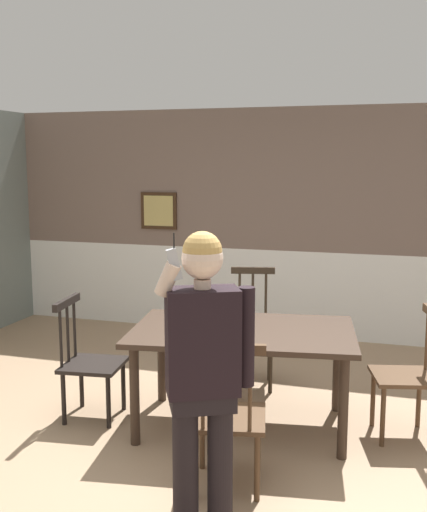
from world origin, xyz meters
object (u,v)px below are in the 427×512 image
Objects in this scene: chair_near_window at (228,416)px; chair_opposite_corner at (408,374)px; person_figure at (204,366)px; chair_by_doorway at (252,332)px; dining_table at (243,340)px; chair_at_table_head at (89,361)px.

chair_near_window reaches higher than chair_opposite_corner.
chair_by_doorway is at bearing -109.74° from person_figure.
chair_opposite_corner is (1.07, 1.08, 0.01)m from chair_near_window.
chair_opposite_corner is at bearing 8.69° from dining_table.
dining_table is 1.23m from chair_opposite_corner.
chair_at_table_head is at bearing -68.61° from person_figure.
person_figure reaches higher than dining_table.
chair_near_window is 1.52m from chair_opposite_corner.
dining_table is 1.83× the size of chair_near_window.
person_figure is at bearing 40.98° from chair_at_table_head.
dining_table is 1.86× the size of chair_opposite_corner.
chair_by_doorway reaches higher than dining_table.
chair_near_window is 0.59× the size of person_figure.
chair_opposite_corner is 1.96m from person_figure.
chair_opposite_corner is at bearing -150.74° from person_figure.
chair_by_doorway is (-0.14, 0.90, -0.19)m from dining_table.
chair_at_table_head is (-1.34, 0.72, -0.01)m from chair_near_window.
chair_near_window is at bearing -116.21° from person_figure.
person_figure is (0.14, -1.39, 0.27)m from dining_table.
person_figure is (-1.06, -1.57, 0.47)m from chair_opposite_corner.
dining_table is at bearing -110.90° from person_figure.
chair_by_doorway is (-0.27, 1.79, 0.03)m from chair_near_window.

